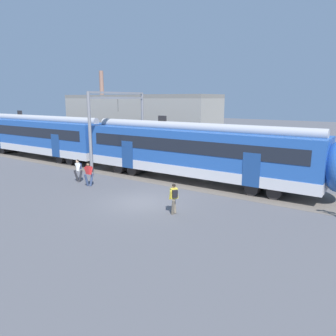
{
  "coord_description": "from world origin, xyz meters",
  "views": [
    {
      "loc": [
        11.67,
        -14.45,
        6.02
      ],
      "look_at": [
        0.09,
        2.69,
        1.6
      ],
      "focal_mm": 35.0,
      "sensor_mm": 36.0,
      "label": 1
    }
  ],
  "objects": [
    {
      "name": "ground_plane",
      "position": [
        0.0,
        0.0,
        0.0
      ],
      "size": [
        160.0,
        160.0,
        0.0
      ],
      "primitive_type": "plane",
      "color": "#515156"
    },
    {
      "name": "catenary_gantry",
      "position": [
        -7.11,
        5.98,
        4.31
      ],
      "size": [
        0.24,
        6.64,
        6.53
      ],
      "color": "gray",
      "rests_on": "ground"
    },
    {
      "name": "pedestrian_red",
      "position": [
        -5.3,
        0.84,
        0.99
      ],
      "size": [
        0.56,
        0.63,
        1.67
      ],
      "color": "navy",
      "rests_on": "ground"
    },
    {
      "name": "commuter_train",
      "position": [
        -8.47,
        5.98,
        2.25
      ],
      "size": [
        38.05,
        3.07,
        4.73
      ],
      "color": "silver",
      "rests_on": "ground"
    },
    {
      "name": "pedestrian_white",
      "position": [
        -6.86,
        1.25,
        0.99
      ],
      "size": [
        0.67,
        0.53,
        1.67
      ],
      "color": "#28282D",
      "rests_on": "ground"
    },
    {
      "name": "pedestrian_yellow",
      "position": [
        2.71,
        -0.63,
        0.99
      ],
      "size": [
        0.53,
        0.67,
        1.67
      ],
      "color": "#6B6051",
      "rests_on": "ground"
    },
    {
      "name": "background_building",
      "position": [
        -11.83,
        14.41,
        3.21
      ],
      "size": [
        18.53,
        5.0,
        9.2
      ],
      "color": "gray",
      "rests_on": "ground"
    },
    {
      "name": "track_bed",
      "position": [
        -10.95,
        5.98,
        0.01
      ],
      "size": [
        80.0,
        4.4,
        0.01
      ],
      "primitive_type": "cube",
      "color": "#605951",
      "rests_on": "ground"
    }
  ]
}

